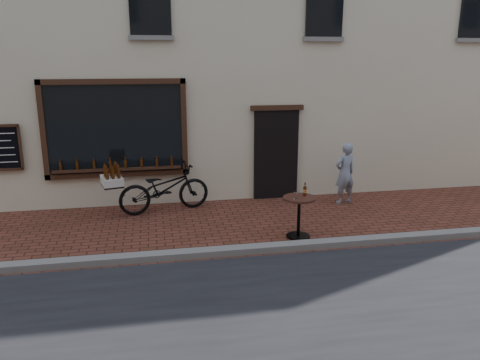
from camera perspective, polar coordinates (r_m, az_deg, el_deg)
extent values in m
plane|color=#51281A|center=(8.31, -2.34, -9.62)|extent=(90.00, 90.00, 0.00)
cube|color=slate|center=(8.46, -2.55, -8.70)|extent=(90.00, 0.25, 0.12)
cube|color=beige|center=(14.13, -6.72, 20.98)|extent=(28.00, 6.00, 10.00)
cube|color=black|center=(11.09, -14.94, 6.04)|extent=(3.00, 0.06, 2.00)
cube|color=black|center=(10.97, -15.32, 11.51)|extent=(3.24, 0.10, 0.12)
cube|color=black|center=(11.27, -14.60, 0.70)|extent=(3.24, 0.10, 0.12)
cube|color=black|center=(11.29, -22.89, 5.54)|extent=(0.12, 0.10, 2.24)
cube|color=black|center=(11.06, -6.83, 6.41)|extent=(0.12, 0.10, 2.24)
cube|color=black|center=(11.19, -14.66, 1.28)|extent=(2.90, 0.16, 0.05)
cube|color=black|center=(11.59, 4.40, 3.08)|extent=(1.10, 0.10, 2.20)
cube|color=black|center=(11.39, 4.56, 8.78)|extent=(1.30, 0.10, 0.12)
cube|color=black|center=(11.56, -26.78, 3.54)|extent=(0.62, 0.04, 0.92)
cylinder|color=#3D1C07|center=(11.32, -21.01, 1.56)|extent=(0.06, 0.06, 0.19)
cylinder|color=#3D1C07|center=(11.26, -19.22, 1.65)|extent=(0.06, 0.06, 0.19)
cylinder|color=#3D1C07|center=(11.22, -17.42, 1.74)|extent=(0.06, 0.06, 0.19)
cylinder|color=#3D1C07|center=(11.18, -15.61, 1.83)|extent=(0.06, 0.06, 0.19)
cylinder|color=#3D1C07|center=(11.15, -13.78, 1.93)|extent=(0.06, 0.06, 0.19)
cylinder|color=#3D1C07|center=(11.14, -11.95, 2.01)|extent=(0.06, 0.06, 0.19)
cylinder|color=#3D1C07|center=(11.13, -10.11, 2.10)|extent=(0.06, 0.06, 0.19)
cylinder|color=#3D1C07|center=(11.14, -8.27, 2.19)|extent=(0.06, 0.06, 0.19)
cube|color=black|center=(11.02, -10.95, 20.57)|extent=(0.90, 0.06, 1.40)
cube|color=black|center=(11.75, 10.28, 20.21)|extent=(0.90, 0.06, 1.40)
cube|color=black|center=(13.67, 27.01, 18.11)|extent=(0.90, 0.06, 1.40)
imported|color=black|center=(10.76, -9.20, -1.00)|extent=(2.19, 1.19, 1.09)
cube|color=black|center=(10.49, -15.31, -0.60)|extent=(0.54, 0.66, 0.04)
cube|color=beige|center=(10.46, -15.35, -0.05)|extent=(0.54, 0.69, 0.17)
cylinder|color=#3D1C07|center=(10.22, -14.56, 0.82)|extent=(0.07, 0.07, 0.23)
cylinder|color=#3D1C07|center=(10.20, -15.22, 0.75)|extent=(0.07, 0.07, 0.23)
cylinder|color=#3D1C07|center=(10.19, -15.89, 0.68)|extent=(0.07, 0.07, 0.23)
cylinder|color=#3D1C07|center=(10.36, -14.70, 0.99)|extent=(0.07, 0.07, 0.23)
cylinder|color=#3D1C07|center=(10.34, -15.36, 0.93)|extent=(0.07, 0.07, 0.23)
cylinder|color=#3D1C07|center=(10.33, -16.02, 0.86)|extent=(0.07, 0.07, 0.23)
cylinder|color=#3D1C07|center=(10.50, -14.84, 1.16)|extent=(0.07, 0.07, 0.23)
cylinder|color=#3D1C07|center=(10.48, -15.49, 1.10)|extent=(0.07, 0.07, 0.23)
cylinder|color=#3D1C07|center=(10.47, -16.14, 1.03)|extent=(0.07, 0.07, 0.23)
cylinder|color=#3D1C07|center=(10.64, -14.97, 1.33)|extent=(0.07, 0.07, 0.23)
cylinder|color=black|center=(9.34, 7.10, -6.79)|extent=(0.47, 0.47, 0.03)
cylinder|color=black|center=(9.21, 7.17, -4.55)|extent=(0.06, 0.06, 0.74)
cylinder|color=#321810|center=(9.09, 7.25, -2.21)|extent=(0.64, 0.64, 0.04)
cylinder|color=gold|center=(9.15, 7.91, -1.33)|extent=(0.07, 0.07, 0.06)
cylinder|color=white|center=(8.97, 6.77, -1.83)|extent=(0.08, 0.08, 0.14)
imported|color=gray|center=(11.47, 12.67, 0.81)|extent=(0.61, 0.48, 1.48)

